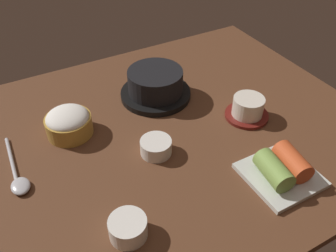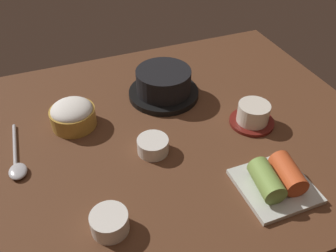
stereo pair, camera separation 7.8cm
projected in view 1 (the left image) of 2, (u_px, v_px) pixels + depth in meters
dining_table at (156, 137)px, 81.52cm from camera, size 100.00×76.00×2.00cm
stone_pot at (155, 85)px, 89.89cm from camera, size 17.92×17.92×7.41cm
rice_bowl at (68, 122)px, 79.16cm from camera, size 10.31×10.31×6.19cm
tea_cup_with_saucer at (248, 108)px, 84.13cm from camera, size 10.39×10.39×5.32cm
banchan_cup_center at (156, 146)px, 75.13cm from camera, size 6.70×6.70×3.30cm
kimchi_plate at (282, 169)px, 69.58cm from camera, size 13.57×13.57×5.35cm
side_bowl_near at (128, 227)px, 59.73cm from camera, size 6.61×6.61×3.70cm
spoon at (18, 178)px, 69.94cm from camera, size 3.60×17.97×1.35cm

